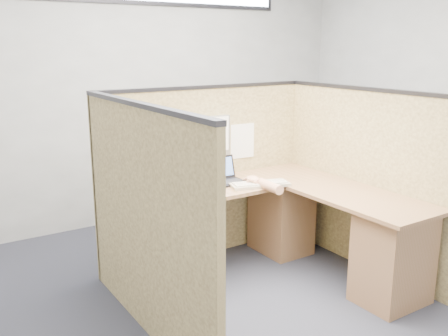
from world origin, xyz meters
TOP-DOWN VIEW (x-y plane):
  - floor at (0.00, 0.00)m, footprint 5.00×5.00m
  - wall_back at (0.00, 2.25)m, footprint 5.00×0.00m
  - cubicle_partitions at (0.00, 0.43)m, footprint 2.06×1.83m
  - l_desk at (0.18, 0.29)m, footprint 1.95×1.75m
  - laptop at (0.03, 0.75)m, footprint 0.29×0.27m
  - keyboard at (0.20, 0.48)m, footprint 0.52×0.30m
  - mouse at (0.17, 0.54)m, footprint 0.12×0.07m
  - hand_forearm at (0.18, 0.39)m, footprint 0.12×0.42m
  - blue_poster at (-0.80, 0.97)m, footprint 0.18×0.02m
  - american_flag at (-0.75, 0.96)m, footprint 0.20×0.01m
  - file_holder at (0.06, 0.94)m, footprint 0.28×0.05m
  - paper_left at (0.07, 0.97)m, footprint 0.20×0.01m
  - paper_right at (0.36, 0.97)m, footprint 0.25×0.02m

SIDE VIEW (x-z plane):
  - floor at x=0.00m, z-range 0.00..0.00m
  - l_desk at x=0.18m, z-range 0.03..0.76m
  - keyboard at x=0.20m, z-range 0.73..0.76m
  - mouse at x=0.17m, z-range 0.73..0.78m
  - cubicle_partitions at x=0.00m, z-range 0.00..1.53m
  - hand_forearm at x=0.18m, z-range 0.73..0.81m
  - laptop at x=0.03m, z-range 0.68..0.88m
  - paper_right at x=0.36m, z-range 0.86..1.17m
  - file_holder at x=0.06m, z-range 0.91..1.27m
  - paper_left at x=0.07m, z-range 1.01..1.27m
  - american_flag at x=-0.75m, z-range 1.09..1.43m
  - blue_poster at x=-0.80m, z-range 1.21..1.45m
  - wall_back at x=0.00m, z-range -1.10..3.90m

